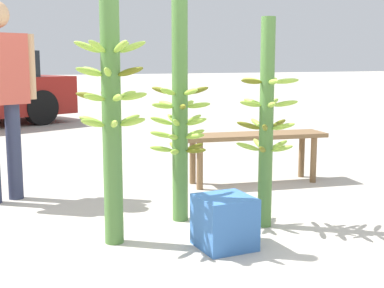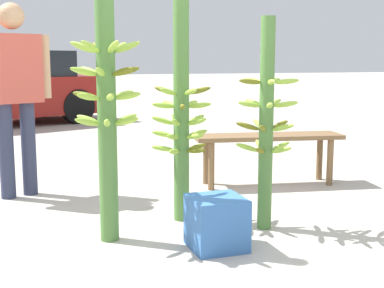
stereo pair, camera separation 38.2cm
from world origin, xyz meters
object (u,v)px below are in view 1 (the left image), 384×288
Objects in this scene: banana_stalk_left at (111,108)px; produce_crate at (224,222)px; banana_stalk_center at (180,115)px; banana_stalk_right at (266,122)px; market_bench at (254,142)px.

produce_crate is at bearing -31.76° from banana_stalk_left.
banana_stalk_center reaches higher than banana_stalk_right.
banana_stalk_center reaches higher than market_bench.
banana_stalk_right is (1.09, -0.11, -0.13)m from banana_stalk_left.
banana_stalk_left is 5.09× the size of produce_crate.
banana_stalk_left is at bearing -154.73° from banana_stalk_center.
produce_crate is (-0.47, -0.27, -0.59)m from banana_stalk_right.
banana_stalk_right is 1.41m from market_bench.
banana_stalk_right is at bearing -107.97° from market_bench.
banana_stalk_right is at bearing -38.14° from banana_stalk_center.
banana_stalk_center is 4.81× the size of produce_crate.
banana_stalk_center is 1.45m from market_bench.
banana_stalk_center is 1.08× the size of banana_stalk_right.
produce_crate is (0.61, -0.38, -0.72)m from banana_stalk_left.
banana_stalk_right is at bearing 30.00° from produce_crate.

